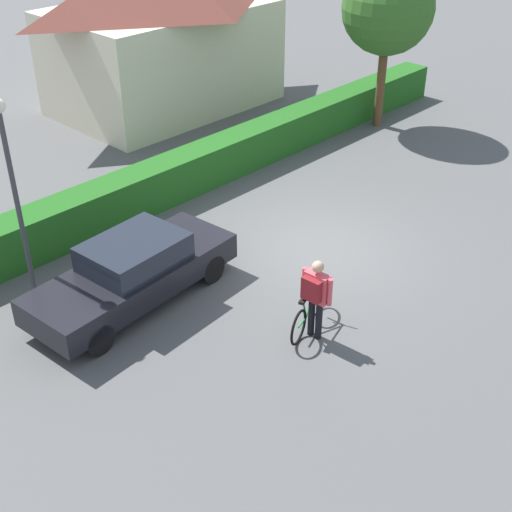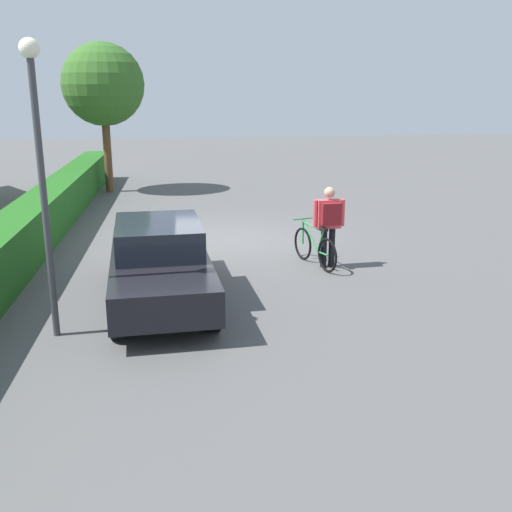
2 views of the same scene
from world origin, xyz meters
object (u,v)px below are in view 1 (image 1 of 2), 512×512
(street_lamp, at_px, (12,177))
(parked_car_near, at_px, (133,271))
(bicycle, at_px, (309,311))
(tree_kerbside, at_px, (388,8))
(person_rider, at_px, (315,293))

(street_lamp, bearing_deg, parked_car_near, -47.44)
(bicycle, height_order, tree_kerbside, tree_kerbside)
(person_rider, distance_m, tree_kerbside, 11.69)
(bicycle, distance_m, street_lamp, 6.12)
(bicycle, xyz_separation_m, street_lamp, (-3.16, 4.67, 2.38))
(street_lamp, bearing_deg, bicycle, -55.95)
(person_rider, bearing_deg, street_lamp, 121.41)
(parked_car_near, relative_size, bicycle, 2.81)
(person_rider, bearing_deg, tree_kerbside, 29.33)
(bicycle, xyz_separation_m, person_rider, (-0.15, -0.25, 0.64))
(bicycle, relative_size, tree_kerbside, 0.33)
(parked_car_near, relative_size, person_rider, 2.76)
(person_rider, height_order, tree_kerbside, tree_kerbside)
(bicycle, xyz_separation_m, tree_kerbside, (9.78, 5.32, 3.28))
(bicycle, relative_size, person_rider, 0.98)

